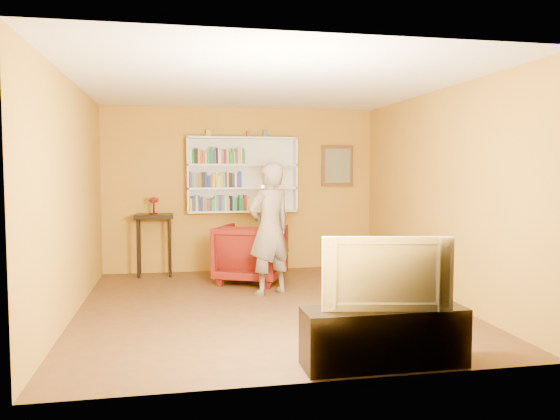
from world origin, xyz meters
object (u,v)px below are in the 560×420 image
object	(u,v)px
bookshelf	(242,175)
tv_cabinet	(384,337)
person	(270,229)
console_table	(154,225)
armchair	(251,253)
ruby_lustre	(154,202)
television	(385,272)

from	to	relation	value
bookshelf	tv_cabinet	world-z (taller)	bookshelf
tv_cabinet	bookshelf	bearing A→B (deg)	97.78
person	console_table	bearing A→B (deg)	-70.74
armchair	ruby_lustre	bearing A→B (deg)	-4.57
ruby_lustre	television	world-z (taller)	ruby_lustre
bookshelf	tv_cabinet	bearing A→B (deg)	-82.22
bookshelf	console_table	bearing A→B (deg)	-173.59
person	television	xyz separation A→B (m)	(0.49, -2.86, -0.07)
bookshelf	armchair	distance (m)	1.51
ruby_lustre	armchair	size ratio (longest dim) A/B	0.28
armchair	bookshelf	bearing A→B (deg)	-64.53
bookshelf	television	bearing A→B (deg)	-82.22
ruby_lustre	tv_cabinet	xyz separation A→B (m)	(2.06, -4.50, -0.93)
ruby_lustre	armchair	xyz separation A→B (m)	(1.43, -0.81, -0.74)
console_table	television	bearing A→B (deg)	-65.42
ruby_lustre	person	world-z (taller)	person
console_table	tv_cabinet	size ratio (longest dim) A/B	0.70
ruby_lustre	television	bearing A→B (deg)	-65.42
ruby_lustre	television	size ratio (longest dim) A/B	0.25
ruby_lustre	television	distance (m)	4.96
bookshelf	console_table	world-z (taller)	bookshelf
tv_cabinet	console_table	bearing A→B (deg)	114.58
ruby_lustre	armchair	distance (m)	1.80
armchair	television	size ratio (longest dim) A/B	0.89
ruby_lustre	armchair	world-z (taller)	ruby_lustre
bookshelf	console_table	xyz separation A→B (m)	(-1.42, -0.16, -0.78)
bookshelf	person	bearing A→B (deg)	-85.33
console_table	ruby_lustre	bearing A→B (deg)	0.00
console_table	ruby_lustre	world-z (taller)	ruby_lustre
television	bookshelf	bearing A→B (deg)	108.97
console_table	tv_cabinet	world-z (taller)	console_table
ruby_lustre	television	xyz separation A→B (m)	(2.06, -4.50, -0.37)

